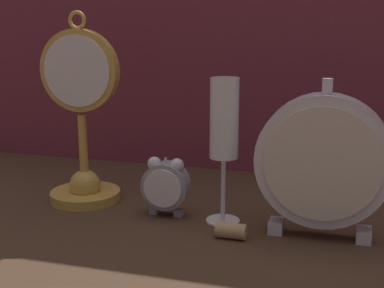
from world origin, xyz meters
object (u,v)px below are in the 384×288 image
(pocket_watch_on_stand, at_px, (82,132))
(wine_cork, at_px, (231,231))
(alarm_clock_twin_bell, at_px, (166,184))
(mantel_clock_silver, at_px, (323,162))
(champagne_flute, at_px, (224,129))

(pocket_watch_on_stand, xyz_separation_m, wine_cork, (0.27, -0.09, -0.11))
(pocket_watch_on_stand, distance_m, alarm_clock_twin_bell, 0.17)
(pocket_watch_on_stand, distance_m, mantel_clock_silver, 0.39)
(pocket_watch_on_stand, distance_m, champagne_flute, 0.25)
(pocket_watch_on_stand, height_order, wine_cork, pocket_watch_on_stand)
(pocket_watch_on_stand, xyz_separation_m, alarm_clock_twin_bell, (0.15, -0.03, -0.07))
(pocket_watch_on_stand, relative_size, mantel_clock_silver, 1.40)
(champagne_flute, bearing_deg, alarm_clock_twin_bell, 178.94)
(alarm_clock_twin_bell, height_order, mantel_clock_silver, mantel_clock_silver)
(champagne_flute, bearing_deg, wine_cork, -66.86)
(alarm_clock_twin_bell, distance_m, mantel_clock_silver, 0.24)
(alarm_clock_twin_bell, xyz_separation_m, wine_cork, (0.11, -0.06, -0.04))
(wine_cork, bearing_deg, mantel_clock_silver, 18.01)
(alarm_clock_twin_bell, bearing_deg, mantel_clock_silver, -5.07)
(mantel_clock_silver, xyz_separation_m, wine_cork, (-0.12, -0.04, -0.10))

